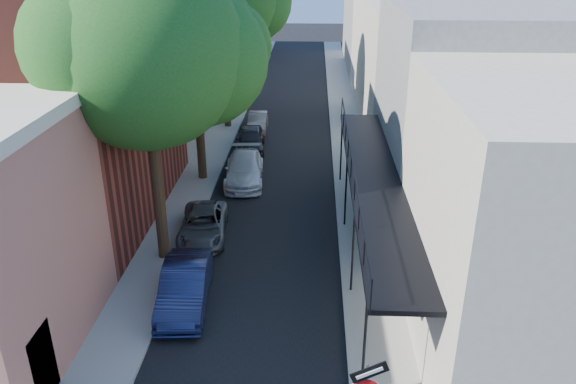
# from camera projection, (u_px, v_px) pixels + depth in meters

# --- Properties ---
(road_surface) EXTENTS (6.00, 64.00, 0.01)m
(road_surface) POSITION_uv_depth(u_px,v_px,m) (287.00, 115.00, 39.94)
(road_surface) COLOR black
(road_surface) RESTS_ON ground
(sidewalk_left) EXTENTS (2.00, 64.00, 0.12)m
(sidewalk_left) POSITION_uv_depth(u_px,v_px,m) (231.00, 114.00, 40.09)
(sidewalk_left) COLOR gray
(sidewalk_left) RESTS_ON ground
(sidewalk_right) EXTENTS (2.00, 64.00, 0.12)m
(sidewalk_right) POSITION_uv_depth(u_px,v_px,m) (343.00, 115.00, 39.75)
(sidewalk_right) COLOR gray
(sidewalk_right) RESTS_ON ground
(buildings_left) EXTENTS (10.10, 59.10, 12.00)m
(buildings_left) POSITION_uv_depth(u_px,v_px,m) (146.00, 47.00, 37.20)
(buildings_left) COLOR #B36B5C
(buildings_left) RESTS_ON ground
(buildings_right) EXTENTS (9.80, 55.00, 10.00)m
(buildings_right) POSITION_uv_depth(u_px,v_px,m) (422.00, 55.00, 37.29)
(buildings_right) COLOR beige
(buildings_right) RESTS_ON ground
(oak_near) EXTENTS (7.48, 6.80, 11.42)m
(oak_near) POSITION_uv_depth(u_px,v_px,m) (159.00, 52.00, 18.87)
(oak_near) COLOR black
(oak_near) RESTS_ON ground
(oak_mid) EXTENTS (6.60, 6.00, 10.20)m
(oak_mid) POSITION_uv_depth(u_px,v_px,m) (203.00, 40.00, 26.48)
(oak_mid) COLOR black
(oak_mid) RESTS_ON ground
(parked_car_b) EXTENTS (1.82, 4.37, 1.40)m
(parked_car_b) POSITION_uv_depth(u_px,v_px,m) (185.00, 286.00, 18.81)
(parked_car_b) COLOR #141B3E
(parked_car_b) RESTS_ON ground
(parked_car_c) EXTENTS (2.21, 4.21, 1.13)m
(parked_car_c) POSITION_uv_depth(u_px,v_px,m) (203.00, 225.00, 23.23)
(parked_car_c) COLOR #4D5054
(parked_car_c) RESTS_ON ground
(parked_car_d) EXTENTS (2.23, 4.78, 1.35)m
(parked_car_d) POSITION_uv_depth(u_px,v_px,m) (244.00, 169.00, 28.62)
(parked_car_d) COLOR silver
(parked_car_d) RESTS_ON ground
(parked_car_e) EXTENTS (1.93, 4.17, 1.38)m
(parked_car_e) POSITION_uv_depth(u_px,v_px,m) (250.00, 140.00, 32.88)
(parked_car_e) COLOR black
(parked_car_e) RESTS_ON ground
(parked_car_f) EXTENTS (1.29, 3.45, 1.13)m
(parked_car_f) POSITION_uv_depth(u_px,v_px,m) (258.00, 122.00, 36.61)
(parked_car_f) COLOR slate
(parked_car_f) RESTS_ON ground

